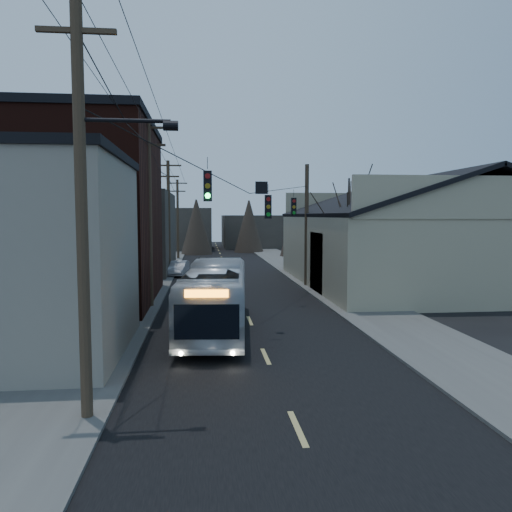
{
  "coord_description": "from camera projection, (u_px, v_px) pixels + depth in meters",
  "views": [
    {
      "loc": [
        -2.16,
        -9.13,
        4.99
      ],
      "look_at": [
        0.41,
        15.09,
        3.0
      ],
      "focal_mm": 35.0,
      "sensor_mm": 36.0,
      "label": 1
    }
  ],
  "objects": [
    {
      "name": "building_far_left",
      "position": [
        177.0,
        229.0,
        73.23
      ],
      "size": [
        10.0,
        12.0,
        6.0
      ],
      "primitive_type": "cube",
      "color": "#38332D",
      "rests_on": "ground"
    },
    {
      "name": "utility_lines",
      "position": [
        188.0,
        216.0,
        32.88
      ],
      "size": [
        11.24,
        45.28,
        10.5
      ],
      "color": "#382B1E",
      "rests_on": "ground"
    },
    {
      "name": "ground",
      "position": [
        317.0,
        473.0,
        9.68
      ],
      "size": [
        160.0,
        160.0,
        0.0
      ],
      "primitive_type": "plane",
      "color": "black",
      "rests_on": "ground"
    },
    {
      "name": "building_far_right",
      "position": [
        261.0,
        231.0,
        79.59
      ],
      "size": [
        12.0,
        14.0,
        5.0
      ],
      "primitive_type": "cube",
      "color": "#38332D",
      "rests_on": "ground"
    },
    {
      "name": "sidewalk_left",
      "position": [
        147.0,
        279.0,
        38.73
      ],
      "size": [
        4.0,
        110.0,
        0.12
      ],
      "primitive_type": "cube",
      "color": "#474744",
      "rests_on": "ground"
    },
    {
      "name": "building_clapboard",
      "position": [
        6.0,
        258.0,
        17.37
      ],
      "size": [
        8.0,
        8.0,
        7.0
      ],
      "primitive_type": "cube",
      "color": "slate",
      "rests_on": "ground"
    },
    {
      "name": "sidewalk_right",
      "position": [
        312.0,
        277.0,
        40.09
      ],
      "size": [
        4.0,
        110.0,
        0.12
      ],
      "primitive_type": "cube",
      "color": "#474744",
      "rests_on": "ground"
    },
    {
      "name": "parked_car",
      "position": [
        179.0,
        268.0,
        41.31
      ],
      "size": [
        1.76,
        3.83,
        1.22
      ],
      "primitive_type": "imported",
      "rotation": [
        0.0,
        0.0,
        -0.13
      ],
      "color": "#B2B4BB",
      "rests_on": "ground"
    },
    {
      "name": "road_surface",
      "position": [
        231.0,
        278.0,
        39.41
      ],
      "size": [
        9.0,
        110.0,
        0.02
      ],
      "primitive_type": "cube",
      "color": "black",
      "rests_on": "ground"
    },
    {
      "name": "warehouse",
      "position": [
        416.0,
        248.0,
        35.61
      ],
      "size": [
        16.16,
        20.6,
        7.73
      ],
      "color": "gray",
      "rests_on": "ground"
    },
    {
      "name": "building_brick",
      "position": [
        63.0,
        215.0,
        28.05
      ],
      "size": [
        10.0,
        12.0,
        10.0
      ],
      "primitive_type": "cube",
      "color": "black",
      "rests_on": "ground"
    },
    {
      "name": "bus",
      "position": [
        216.0,
        297.0,
        21.47
      ],
      "size": [
        3.34,
        10.73,
        2.94
      ],
      "primitive_type": "imported",
      "rotation": [
        0.0,
        0.0,
        3.06
      ],
      "color": "#B4BAC1",
      "rests_on": "ground"
    },
    {
      "name": "bare_tree",
      "position": [
        348.0,
        239.0,
        29.89
      ],
      "size": [
        0.4,
        0.4,
        7.2
      ],
      "primitive_type": "cone",
      "color": "black",
      "rests_on": "ground"
    },
    {
      "name": "building_left_far",
      "position": [
        120.0,
        232.0,
        44.08
      ],
      "size": [
        9.0,
        14.0,
        7.0
      ],
      "primitive_type": "cube",
      "color": "#38332D",
      "rests_on": "ground"
    }
  ]
}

